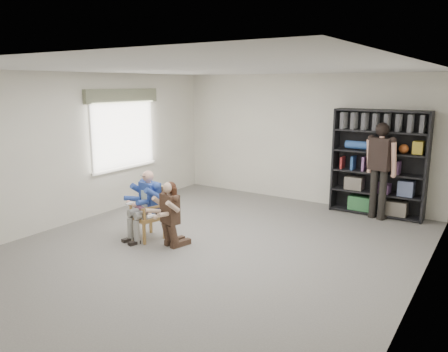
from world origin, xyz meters
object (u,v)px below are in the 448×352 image
Objects in this scene: standing_man at (380,172)px; bookshelf at (379,163)px; armchair at (147,213)px; seated_man at (147,205)px; kneeling_woman at (169,215)px.

bookshelf is at bearing 126.29° from standing_man.
bookshelf is (2.89, 3.54, 0.59)m from armchair.
seated_man is at bearing -75.68° from armchair.
standing_man is (2.40, 3.40, 0.39)m from kneeling_woman.
armchair is at bearing -129.26° from bookshelf.
kneeling_woman is 4.18m from standing_man.
kneeling_woman is 0.58× the size of standing_man.
kneeling_woman is (0.58, -0.12, -0.05)m from seated_man.
seated_man is 0.64× the size of standing_man.
bookshelf is at bearing 72.02° from kneeling_woman.
armchair is 0.43× the size of bookshelf.
armchair is at bearing -115.07° from standing_man.
bookshelf is (2.89, 3.54, 0.46)m from seated_man.
bookshelf reaches higher than kneeling_woman.
kneeling_woman is 4.36m from bookshelf.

